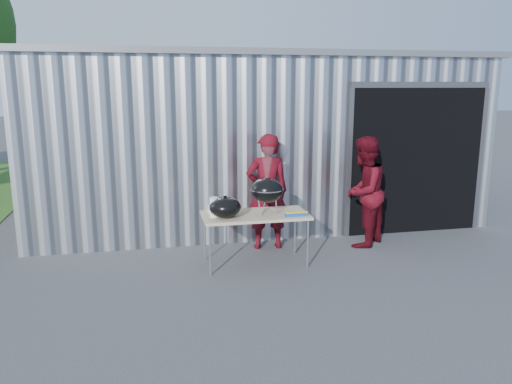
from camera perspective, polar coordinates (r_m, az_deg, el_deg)
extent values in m
plane|color=#414144|center=(6.66, -0.89, -10.30)|extent=(80.00, 80.00, 0.00)
cube|color=silver|center=(10.98, -1.65, 6.65)|extent=(8.00, 6.00, 3.00)
cube|color=slate|center=(10.94, -1.70, 14.76)|extent=(8.20, 6.20, 0.10)
cube|color=black|center=(9.54, 16.12, 3.85)|extent=(2.40, 1.20, 2.50)
cube|color=#4C4C51|center=(8.96, 18.36, 11.56)|extent=(2.52, 0.08, 0.10)
cube|color=tan|center=(7.10, -0.09, -2.67)|extent=(1.50, 0.75, 0.04)
cylinder|color=silver|center=(6.80, -5.26, -6.69)|extent=(0.03, 0.03, 0.71)
cylinder|color=silver|center=(7.08, 5.94, -5.92)|extent=(0.03, 0.03, 0.71)
cylinder|color=silver|center=(7.39, -5.86, -5.15)|extent=(0.03, 0.03, 0.71)
cylinder|color=silver|center=(7.66, 4.48, -4.51)|extent=(0.03, 0.03, 0.71)
ellipsoid|color=black|center=(7.02, 1.25, 0.22)|extent=(0.46, 0.46, 0.35)
cylinder|color=silver|center=(7.02, 1.25, 0.32)|extent=(0.47, 0.47, 0.02)
cylinder|color=silver|center=(7.02, 1.25, 0.43)|extent=(0.44, 0.44, 0.01)
cylinder|color=silver|center=(7.20, 0.98, -1.30)|extent=(0.02, 0.02, 0.24)
cylinder|color=silver|center=(6.98, 0.40, -1.74)|extent=(0.02, 0.02, 0.24)
cylinder|color=silver|center=(7.03, 2.33, -1.64)|extent=(0.02, 0.02, 0.24)
cylinder|color=#C56446|center=(6.98, 0.10, 0.49)|extent=(0.02, 0.14, 0.02)
cylinder|color=#C56446|center=(6.99, 0.39, 0.50)|extent=(0.02, 0.14, 0.02)
cylinder|color=#C56446|center=(7.00, 0.68, 0.51)|extent=(0.02, 0.14, 0.02)
cylinder|color=#C56446|center=(7.01, 0.96, 0.53)|extent=(0.02, 0.14, 0.02)
cylinder|color=#C56446|center=(7.01, 1.25, 0.54)|extent=(0.02, 0.14, 0.02)
cylinder|color=#C56446|center=(7.02, 1.53, 0.55)|extent=(0.02, 0.14, 0.02)
cylinder|color=#C56446|center=(7.03, 1.82, 0.56)|extent=(0.02, 0.14, 0.02)
cylinder|color=#C56446|center=(7.04, 2.10, 0.58)|extent=(0.02, 0.14, 0.02)
cylinder|color=#C56446|center=(7.05, 2.38, 0.59)|extent=(0.02, 0.14, 0.02)
cone|color=silver|center=(6.96, 1.26, 2.85)|extent=(0.20, 0.20, 0.55)
ellipsoid|color=black|center=(6.88, -3.55, -1.76)|extent=(0.44, 0.44, 0.29)
cylinder|color=black|center=(6.85, -3.57, -0.47)|extent=(0.05, 0.05, 0.03)
cylinder|color=white|center=(6.91, -4.83, -1.75)|extent=(0.12, 0.12, 0.28)
cube|color=white|center=(7.18, -4.73, -1.95)|extent=(0.20, 0.15, 0.10)
cube|color=#164795|center=(6.98, 4.64, -2.58)|extent=(0.32, 0.06, 0.05)
cube|color=yellow|center=(6.97, 4.65, -2.33)|extent=(0.32, 0.06, 0.01)
imported|color=#4C0812|center=(7.80, 1.27, 0.04)|extent=(0.69, 0.47, 1.82)
imported|color=#4C0812|center=(8.11, 12.18, 0.04)|extent=(1.08, 1.07, 1.77)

